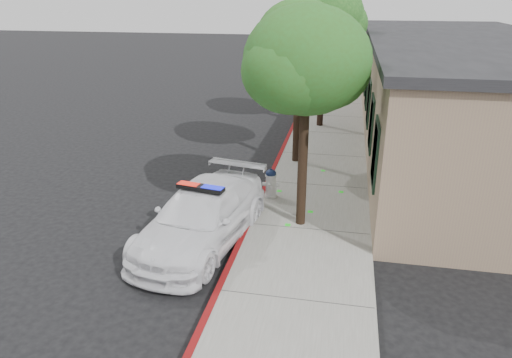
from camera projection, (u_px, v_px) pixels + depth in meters
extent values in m
plane|color=black|center=(246.00, 228.00, 12.30)|extent=(120.00, 120.00, 0.00)
cube|color=gray|center=(316.00, 187.00, 14.72)|extent=(3.20, 60.00, 0.15)
cube|color=maroon|center=(268.00, 183.00, 14.99)|extent=(0.14, 60.00, 0.16)
cube|color=#876C58|center=(458.00, 94.00, 18.56)|extent=(7.00, 20.00, 4.00)
cube|color=black|center=(467.00, 39.00, 17.77)|extent=(7.30, 20.30, 0.24)
cube|color=black|center=(375.00, 153.00, 11.92)|extent=(0.08, 1.48, 1.68)
cube|color=black|center=(371.00, 123.00, 14.65)|extent=(0.08, 1.48, 1.68)
cube|color=black|center=(369.00, 103.00, 17.39)|extent=(0.08, 1.48, 1.68)
cube|color=black|center=(367.00, 88.00, 20.12)|extent=(0.08, 1.48, 1.68)
cube|color=black|center=(365.00, 76.00, 22.85)|extent=(0.08, 1.48, 1.68)
cube|color=black|center=(364.00, 67.00, 25.59)|extent=(0.08, 1.48, 1.68)
cube|color=black|center=(363.00, 60.00, 28.32)|extent=(0.08, 1.48, 1.68)
imported|color=white|center=(202.00, 216.00, 11.37)|extent=(2.75, 5.10, 1.40)
cube|color=black|center=(201.00, 188.00, 11.08)|extent=(1.23, 0.48, 0.10)
cube|color=red|center=(189.00, 186.00, 11.19)|extent=(0.55, 0.32, 0.11)
cube|color=#0D16E0|center=(213.00, 189.00, 10.98)|extent=(0.55, 0.32, 0.11)
cylinder|color=silver|center=(271.00, 195.00, 13.82)|extent=(0.36, 0.36, 0.06)
cylinder|color=silver|center=(271.00, 185.00, 13.70)|extent=(0.30, 0.30, 0.59)
cylinder|color=silver|center=(271.00, 175.00, 13.59)|extent=(0.34, 0.34, 0.04)
ellipsoid|color=#0F1A3A|center=(271.00, 173.00, 13.56)|extent=(0.31, 0.31, 0.23)
cylinder|color=#0F1A3A|center=(271.00, 170.00, 13.52)|extent=(0.07, 0.07, 0.06)
cylinder|color=silver|center=(265.00, 184.00, 13.73)|extent=(0.13, 0.12, 0.12)
cylinder|color=silver|center=(277.00, 185.00, 13.66)|extent=(0.13, 0.12, 0.12)
cylinder|color=silver|center=(270.00, 186.00, 13.52)|extent=(0.15, 0.13, 0.15)
cylinder|color=black|center=(303.00, 163.00, 11.64)|extent=(0.24, 0.24, 3.34)
ellipsoid|color=#2E5A1C|center=(307.00, 60.00, 10.71)|extent=(2.97, 2.97, 2.52)
ellipsoid|color=#2E5A1C|center=(324.00, 71.00, 11.10)|extent=(2.22, 2.22, 1.89)
ellipsoid|color=#2E5A1C|center=(292.00, 71.00, 10.50)|extent=(2.32, 2.32, 1.97)
cylinder|color=black|center=(297.00, 114.00, 16.17)|extent=(0.24, 0.24, 3.43)
ellipsoid|color=#32591B|center=(299.00, 37.00, 15.23)|extent=(2.87, 2.87, 2.44)
ellipsoid|color=#32591B|center=(311.00, 45.00, 15.54)|extent=(2.32, 2.32, 1.97)
ellipsoid|color=#32591B|center=(288.00, 43.00, 15.17)|extent=(2.22, 2.22, 1.89)
cylinder|color=black|center=(322.00, 84.00, 20.60)|extent=(0.28, 0.28, 3.76)
ellipsoid|color=#174916|center=(325.00, 15.00, 19.54)|extent=(3.22, 3.22, 2.74)
ellipsoid|color=#174916|center=(338.00, 23.00, 19.71)|extent=(2.47, 2.47, 2.10)
ellipsoid|color=#174916|center=(316.00, 21.00, 19.42)|extent=(2.58, 2.58, 2.19)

